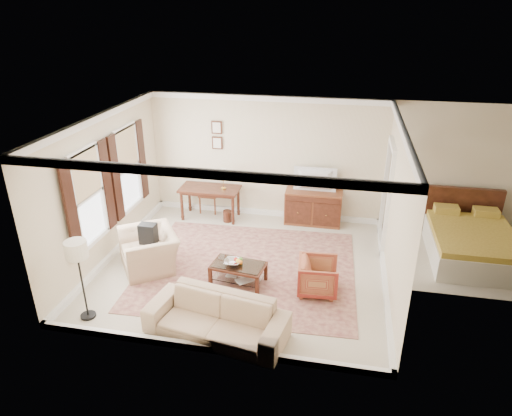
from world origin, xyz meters
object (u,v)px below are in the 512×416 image
(tv, at_px, (315,173))
(sofa, at_px, (216,312))
(writing_desk, at_px, (210,192))
(club_armchair, at_px, (149,244))
(striped_armchair, at_px, (318,275))
(sideboard, at_px, (313,207))
(coffee_table, at_px, (238,269))

(tv, xyz_separation_m, sofa, (-1.12, -4.27, -0.84))
(writing_desk, xyz_separation_m, club_armchair, (-0.51, -2.43, -0.16))
(tv, relative_size, club_armchair, 0.81)
(tv, distance_m, sofa, 4.49)
(striped_armchair, height_order, sofa, sofa)
(sideboard, height_order, coffee_table, sideboard)
(coffee_table, relative_size, striped_armchair, 1.46)
(sofa, bearing_deg, sideboard, 85.44)
(coffee_table, bearing_deg, writing_desk, 116.50)
(coffee_table, relative_size, club_armchair, 0.90)
(tv, bearing_deg, club_armchair, 41.16)
(sideboard, xyz_separation_m, coffee_table, (-1.13, -2.81, -0.09))
(striped_armchair, bearing_deg, writing_desk, 42.47)
(striped_armchair, relative_size, club_armchair, 0.62)
(coffee_table, xyz_separation_m, sofa, (0.01, -1.48, 0.12))
(coffee_table, distance_m, sofa, 1.48)
(club_armchair, height_order, sofa, club_armchair)
(club_armchair, bearing_deg, sideboard, 96.45)
(sideboard, distance_m, club_armchair, 3.94)
(sideboard, xyz_separation_m, club_armchair, (-2.95, -2.60, 0.10))
(writing_desk, relative_size, club_armchair, 1.22)
(writing_desk, bearing_deg, striped_armchair, -43.50)
(coffee_table, bearing_deg, striped_armchair, 0.31)
(coffee_table, distance_m, club_armchair, 1.85)
(writing_desk, xyz_separation_m, sofa, (1.32, -4.12, -0.23))
(tv, relative_size, striped_armchair, 1.31)
(club_armchair, relative_size, sofa, 0.52)
(writing_desk, height_order, tv, tv)
(coffee_table, height_order, striped_armchair, striped_armchair)
(coffee_table, height_order, sofa, sofa)
(sofa, bearing_deg, tv, 85.38)
(sideboard, distance_m, tv, 0.86)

